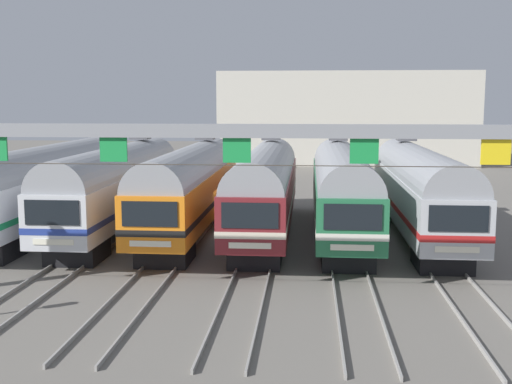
# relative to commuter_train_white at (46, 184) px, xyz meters

# --- Properties ---
(ground_plane) EXTENTS (160.00, 160.00, 0.00)m
(ground_plane) POSITION_rel_commuter_train_white_xyz_m (10.12, 0.01, -2.69)
(ground_plane) COLOR slate
(track_bed) EXTENTS (21.75, 70.00, 0.15)m
(track_bed) POSITION_rel_commuter_train_white_xyz_m (10.12, 17.01, -2.61)
(track_bed) COLOR gray
(track_bed) RESTS_ON ground
(commuter_train_white) EXTENTS (2.88, 18.06, 4.77)m
(commuter_train_white) POSITION_rel_commuter_train_white_xyz_m (0.00, 0.00, 0.00)
(commuter_train_white) COLOR white
(commuter_train_white) RESTS_ON ground
(commuter_train_silver) EXTENTS (2.88, 18.06, 5.05)m
(commuter_train_silver) POSITION_rel_commuter_train_white_xyz_m (4.05, 0.00, 0.00)
(commuter_train_silver) COLOR silver
(commuter_train_silver) RESTS_ON ground
(commuter_train_orange) EXTENTS (2.88, 18.06, 5.05)m
(commuter_train_orange) POSITION_rel_commuter_train_white_xyz_m (8.10, 0.00, 0.00)
(commuter_train_orange) COLOR orange
(commuter_train_orange) RESTS_ON ground
(commuter_train_maroon) EXTENTS (2.88, 18.06, 5.05)m
(commuter_train_maroon) POSITION_rel_commuter_train_white_xyz_m (12.15, 0.00, 0.00)
(commuter_train_maroon) COLOR maroon
(commuter_train_maroon) RESTS_ON ground
(commuter_train_green) EXTENTS (2.88, 18.06, 5.05)m
(commuter_train_green) POSITION_rel_commuter_train_white_xyz_m (16.20, 0.00, 0.00)
(commuter_train_green) COLOR #236B42
(commuter_train_green) RESTS_ON ground
(commuter_train_stainless) EXTENTS (2.88, 18.06, 5.05)m
(commuter_train_stainless) POSITION_rel_commuter_train_white_xyz_m (20.25, 0.00, 0.00)
(commuter_train_stainless) COLOR #B2B5BA
(commuter_train_stainless) RESTS_ON ground
(catenary_gantry) EXTENTS (25.49, 0.44, 6.97)m
(catenary_gantry) POSITION_rel_commuter_train_white_xyz_m (10.12, -13.49, 2.66)
(catenary_gantry) COLOR gray
(catenary_gantry) RESTS_ON ground
(maintenance_building) EXTENTS (28.73, 10.00, 10.44)m
(maintenance_building) POSITION_rel_commuter_train_white_xyz_m (18.60, 41.55, 2.53)
(maintenance_building) COLOR beige
(maintenance_building) RESTS_ON ground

